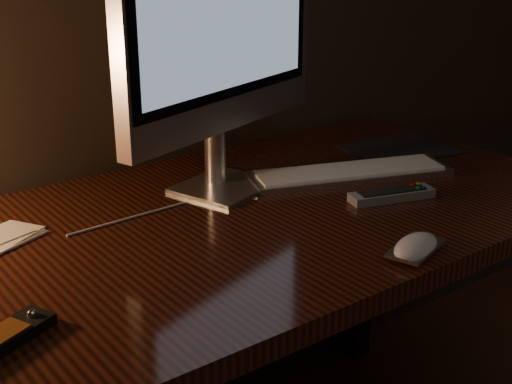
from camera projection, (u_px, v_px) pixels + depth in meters
desk at (188, 272)px, 1.41m from camera, size 1.60×0.75×0.75m
monitor at (223, 18)px, 1.36m from camera, size 0.55×0.21×0.59m
keyboard at (349, 172)px, 1.56m from camera, size 0.46×0.27×0.02m
mousepad at (400, 149)px, 1.74m from camera, size 0.28×0.24×0.00m
mouse at (415, 249)px, 1.19m from camera, size 0.13×0.09×0.02m
media_remote at (6, 336)px, 0.94m from camera, size 0.14×0.10×0.03m
tv_remote at (392, 195)px, 1.43m from camera, size 0.18×0.10×0.02m
papers at (1, 236)px, 1.25m from camera, size 0.15×0.13×0.01m
cable at (65, 240)px, 1.24m from camera, size 0.51×0.10×0.00m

